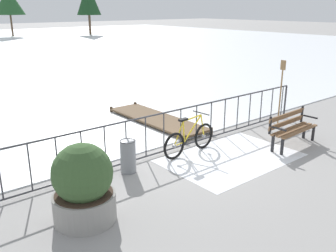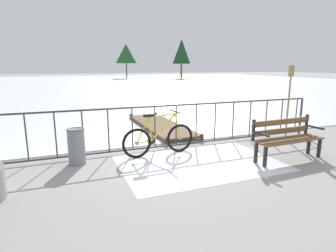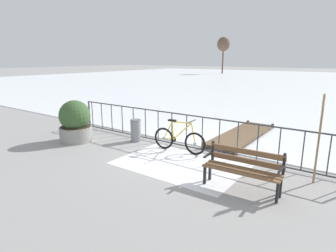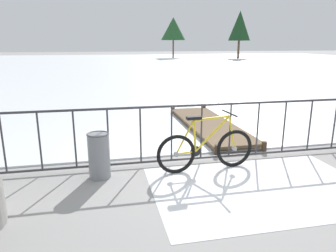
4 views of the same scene
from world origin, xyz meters
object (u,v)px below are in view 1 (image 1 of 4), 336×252
bicycle_near_railing (189,139)px  park_bench (291,126)px  planter_with_shrub (83,185)px  trash_bin (128,156)px  oar_upright (281,89)px

bicycle_near_railing → park_bench: 2.73m
planter_with_shrub → trash_bin: (1.63, 1.14, -0.28)m
oar_upright → planter_with_shrub: bearing=-171.5°
park_bench → trash_bin: (-4.18, 1.29, -0.14)m
park_bench → planter_with_shrub: 5.81m
trash_bin → oar_upright: 5.42m
planter_with_shrub → trash_bin: size_ratio=1.87×
park_bench → trash_bin: size_ratio=2.21×
planter_with_shrub → bicycle_near_railing: bearing=17.8°
planter_with_shrub → trash_bin: bearing=35.0°
park_bench → oar_upright: (1.18, 1.19, 0.63)m
planter_with_shrub → oar_upright: oar_upright is taller
planter_with_shrub → oar_upright: (6.99, 1.04, 0.49)m
bicycle_near_railing → planter_with_shrub: size_ratio=1.25×
oar_upright → park_bench: bearing=-134.7°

